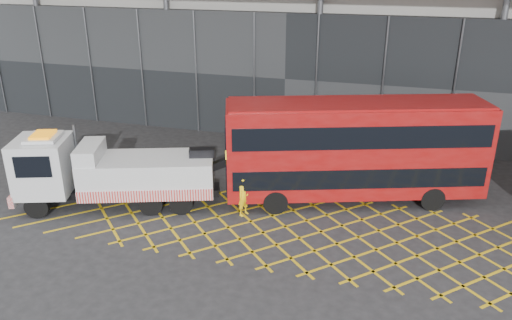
% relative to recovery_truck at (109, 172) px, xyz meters
% --- Properties ---
extents(ground_plane, '(120.00, 120.00, 0.00)m').
position_rel_recovery_truck_xyz_m(ground_plane, '(3.66, 0.33, -1.74)').
color(ground_plane, '#252527').
extents(road_markings, '(27.96, 7.16, 0.01)m').
position_rel_recovery_truck_xyz_m(road_markings, '(9.26, 0.33, -1.73)').
color(road_markings, gold).
rests_on(road_markings, ground_plane).
extents(recovery_truck, '(10.64, 5.46, 3.76)m').
position_rel_recovery_truck_xyz_m(recovery_truck, '(0.00, 0.00, 0.00)').
color(recovery_truck, black).
rests_on(recovery_truck, ground_plane).
extents(bus_towed, '(12.38, 6.67, 4.95)m').
position_rel_recovery_truck_xyz_m(bus_towed, '(10.93, 3.89, 1.01)').
color(bus_towed, maroon).
rests_on(bus_towed, ground_plane).
extents(worker, '(0.69, 0.82, 1.90)m').
position_rel_recovery_truck_xyz_m(worker, '(6.36, 0.89, -0.79)').
color(worker, yellow).
rests_on(worker, ground_plane).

